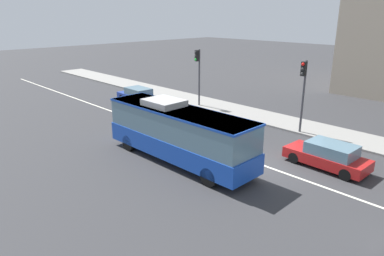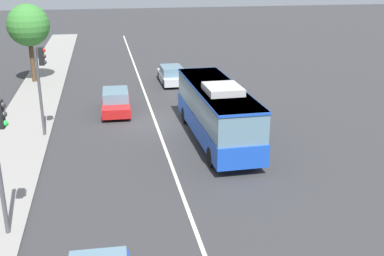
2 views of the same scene
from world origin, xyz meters
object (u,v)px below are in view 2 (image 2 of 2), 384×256
Objects in this scene: sedan_red at (116,102)px; traffic_light_near_corner at (41,76)px; sedan_silver at (171,75)px; traffic_light_mid_block at (0,145)px; street_tree_kerbside_left at (28,26)px; transit_bus at (217,110)px.

traffic_light_near_corner reaches higher than sedan_red.
sedan_silver is 0.87× the size of traffic_light_mid_block.
sedan_red is at bearing -146.01° from street_tree_kerbside_left.
sedan_silver is (7.09, -4.80, 0.00)m from sedan_red.
street_tree_kerbside_left reaches higher than traffic_light_mid_block.
traffic_light_mid_block is 24.09m from street_tree_kerbside_left.
transit_bus reaches higher than sedan_red.
sedan_silver is 0.70× the size of street_tree_kerbside_left.
sedan_red and sedan_silver have the same top height.
traffic_light_mid_block is at bearing 129.03° from transit_bus.
transit_bus reaches higher than sedan_silver.
traffic_light_mid_block is at bearing 156.41° from sedan_silver.
street_tree_kerbside_left is (13.54, 2.31, 1.15)m from traffic_light_near_corner.
sedan_silver is at bearing 71.54° from traffic_light_mid_block.
sedan_silver is at bearing 147.39° from sedan_red.
traffic_light_near_corner is 13.78m from street_tree_kerbside_left.
sedan_red is at bearing 77.88° from traffic_light_mid_block.
sedan_red is at bearing 145.15° from sedan_silver.
street_tree_kerbside_left is (23.98, 2.07, 1.15)m from traffic_light_mid_block.
traffic_light_near_corner is at bearing 93.07° from traffic_light_mid_block.
sedan_silver is 14.54m from traffic_light_near_corner.
street_tree_kerbside_left is (15.92, 11.67, 2.90)m from transit_bus.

